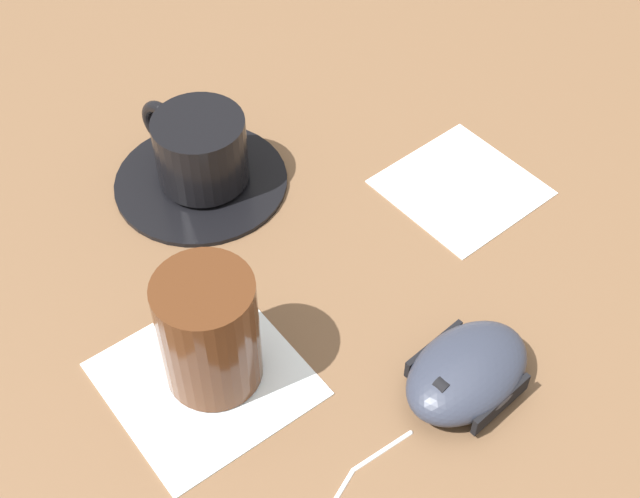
% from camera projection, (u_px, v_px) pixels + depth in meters
% --- Properties ---
extents(ground_plane, '(3.00, 3.00, 0.00)m').
position_uv_depth(ground_plane, '(325.00, 272.00, 0.68)').
color(ground_plane, brown).
extents(saucer, '(0.14, 0.14, 0.01)m').
position_uv_depth(saucer, '(201.00, 180.00, 0.74)').
color(saucer, black).
rests_on(saucer, ground).
extents(coffee_cup, '(0.09, 0.08, 0.06)m').
position_uv_depth(coffee_cup, '(199.00, 148.00, 0.71)').
color(coffee_cup, black).
rests_on(coffee_cup, saucer).
extents(computer_mouse, '(0.10, 0.12, 0.04)m').
position_uv_depth(computer_mouse, '(467.00, 372.00, 0.60)').
color(computer_mouse, '#2D3342').
rests_on(computer_mouse, ground).
extents(napkin_under_glass, '(0.16, 0.16, 0.00)m').
position_uv_depth(napkin_under_glass, '(205.00, 379.00, 0.61)').
color(napkin_under_glass, white).
rests_on(napkin_under_glass, ground).
extents(drinking_glass, '(0.07, 0.07, 0.09)m').
position_uv_depth(drinking_glass, '(209.00, 331.00, 0.58)').
color(drinking_glass, '#4C2814').
rests_on(drinking_glass, napkin_under_glass).
extents(napkin_spare, '(0.15, 0.15, 0.00)m').
position_uv_depth(napkin_spare, '(461.00, 187.00, 0.74)').
color(napkin_spare, white).
rests_on(napkin_spare, ground).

